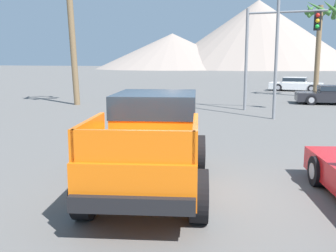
# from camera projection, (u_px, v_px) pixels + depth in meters

# --- Properties ---
(ground_plane) EXTENTS (320.00, 320.00, 0.00)m
(ground_plane) POSITION_uv_depth(u_px,v_px,m) (169.00, 189.00, 8.27)
(ground_plane) COLOR #5B5956
(orange_pickup_truck) EXTENTS (3.19, 5.38, 1.96)m
(orange_pickup_truck) POSITION_uv_depth(u_px,v_px,m) (153.00, 135.00, 8.26)
(orange_pickup_truck) COLOR orange
(orange_pickup_truck) RESTS_ON ground_plane
(parked_car_dark) EXTENTS (4.45, 2.35, 1.15)m
(parked_car_dark) POSITION_uv_depth(u_px,v_px,m) (333.00, 95.00, 24.15)
(parked_car_dark) COLOR #232328
(parked_car_dark) RESTS_ON ground_plane
(parked_car_white) EXTENTS (4.56, 2.17, 1.21)m
(parked_car_white) POSITION_uv_depth(u_px,v_px,m) (296.00, 84.00, 34.45)
(parked_car_white) COLOR white
(parked_car_white) RESTS_ON ground_plane
(traffic_light_main) EXTENTS (4.00, 0.38, 5.34)m
(traffic_light_main) POSITION_uv_depth(u_px,v_px,m) (277.00, 39.00, 20.21)
(traffic_light_main) COLOR slate
(traffic_light_main) RESTS_ON ground_plane
(street_lamp_post) EXTENTS (0.90, 0.24, 8.02)m
(street_lamp_post) POSITION_uv_depth(u_px,v_px,m) (278.00, 11.00, 17.27)
(street_lamp_post) COLOR slate
(street_lamp_post) RESTS_ON ground_plane
(palm_tree_leaning) EXTENTS (2.64, 2.82, 6.90)m
(palm_tree_leaning) POSITION_uv_depth(u_px,v_px,m) (321.00, 24.00, 28.00)
(palm_tree_leaning) COLOR brown
(palm_tree_leaning) RESTS_ON ground_plane
(distant_mountain_range) EXTENTS (81.81, 69.18, 21.83)m
(distant_mountain_range) POSITION_uv_depth(u_px,v_px,m) (242.00, 40.00, 126.81)
(distant_mountain_range) COLOR gray
(distant_mountain_range) RESTS_ON ground_plane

